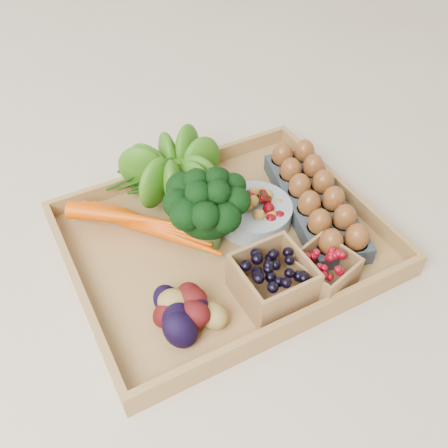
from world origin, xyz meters
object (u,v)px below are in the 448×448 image
tray (224,244)px  broccoli (208,222)px  egg_carton (314,205)px  cherry_bowl (254,213)px

tray → broccoli: 0.07m
tray → egg_carton: size_ratio=1.80×
broccoli → cherry_bowl: bearing=9.0°
tray → broccoli: broccoli is taller
cherry_bowl → tray: bearing=-163.7°
tray → cherry_bowl: 0.08m
broccoli → cherry_bowl: (0.11, 0.02, -0.04)m
tray → cherry_bowl: (0.08, 0.02, 0.03)m
broccoli → egg_carton: size_ratio=0.49×
cherry_bowl → egg_carton: size_ratio=0.48×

